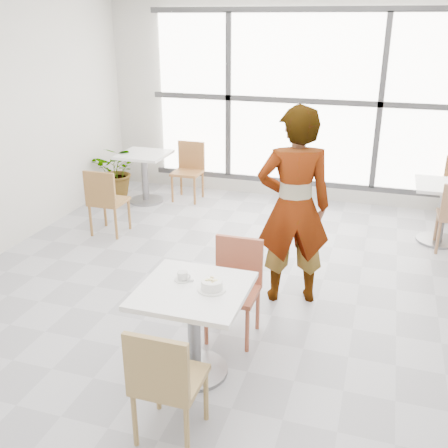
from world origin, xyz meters
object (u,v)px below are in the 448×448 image
(main_table, at_px, (194,315))
(chair_near, at_px, (165,379))
(chair_far, at_px, (235,281))
(plant_left, at_px, (117,171))
(coffee_cup, at_px, (183,276))
(oatmeal_bowl, at_px, (212,285))
(person, at_px, (294,207))
(bg_table_right, at_px, (443,205))
(bg_table_left, at_px, (145,170))
(bg_chair_left_far, at_px, (189,167))
(bg_chair_left_near, at_px, (105,198))

(main_table, bearing_deg, chair_near, -83.93)
(chair_far, height_order, plant_left, chair_far)
(chair_far, distance_m, coffee_cup, 0.67)
(oatmeal_bowl, distance_m, person, 1.42)
(chair_near, distance_m, person, 2.20)
(chair_far, distance_m, bg_table_right, 3.26)
(chair_near, relative_size, bg_table_left, 1.16)
(oatmeal_bowl, bearing_deg, plant_left, 127.14)
(main_table, height_order, coffee_cup, coffee_cup)
(chair_near, relative_size, bg_chair_left_far, 1.00)
(main_table, distance_m, bg_table_right, 3.89)
(person, height_order, bg_table_right, person)
(bg_chair_left_near, bearing_deg, coffee_cup, 131.55)
(chair_far, relative_size, bg_table_left, 1.16)
(coffee_cup, distance_m, person, 1.44)
(coffee_cup, xyz_separation_m, bg_chair_left_far, (-1.45, 3.88, -0.28))
(main_table, height_order, bg_chair_left_far, bg_chair_left_far)
(bg_table_right, bearing_deg, chair_far, -124.81)
(coffee_cup, bearing_deg, bg_table_left, 119.95)
(bg_chair_left_far, relative_size, plant_left, 1.07)
(main_table, height_order, plant_left, plant_left)
(chair_near, distance_m, coffee_cup, 0.89)
(plant_left, bearing_deg, person, -36.61)
(chair_near, relative_size, oatmeal_bowl, 4.14)
(main_table, bearing_deg, person, 70.53)
(person, height_order, bg_chair_left_near, person)
(bg_chair_left_near, bearing_deg, bg_chair_left_far, -105.81)
(chair_near, distance_m, bg_chair_left_near, 3.68)
(chair_far, height_order, bg_chair_left_far, same)
(chair_far, height_order, bg_table_left, chair_far)
(bg_table_right, relative_size, plant_left, 0.92)
(main_table, height_order, person, person)
(bg_table_left, xyz_separation_m, bg_table_right, (4.16, -0.30, 0.00))
(main_table, xyz_separation_m, coffee_cup, (-0.12, 0.10, 0.26))
(chair_near, xyz_separation_m, person, (0.41, 2.11, 0.46))
(main_table, xyz_separation_m, plant_left, (-2.68, 3.74, -0.12))
(main_table, relative_size, chair_near, 0.92)
(chair_near, bearing_deg, bg_table_right, -115.42)
(oatmeal_bowl, xyz_separation_m, person, (0.35, 1.37, 0.17))
(coffee_cup, relative_size, person, 0.08)
(chair_far, xyz_separation_m, person, (0.35, 0.74, 0.46))
(bg_chair_left_near, bearing_deg, chair_near, 125.31)
(bg_table_right, distance_m, bg_chair_left_far, 3.63)
(main_table, relative_size, bg_table_left, 1.07)
(person, distance_m, bg_chair_left_near, 2.73)
(bg_chair_left_far, bearing_deg, bg_table_right, -10.23)
(main_table, bearing_deg, coffee_cup, 140.75)
(person, bearing_deg, chair_far, 46.37)
(coffee_cup, height_order, bg_chair_left_far, bg_chair_left_far)
(coffee_cup, relative_size, bg_table_right, 0.21)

